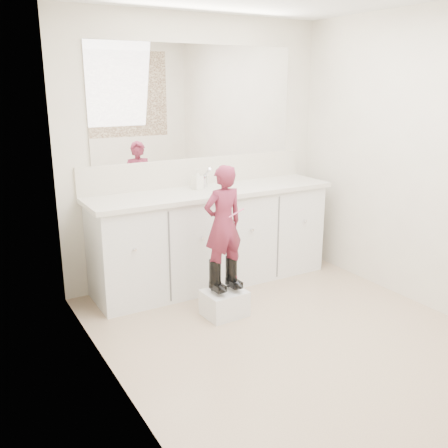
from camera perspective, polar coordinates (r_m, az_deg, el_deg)
floor at (r=3.82m, az=7.76°, el=-12.59°), size 3.00×3.00×0.00m
wall_back at (r=4.67m, az=-3.08°, el=8.31°), size 2.60×0.00×2.60m
wall_left at (r=2.82m, az=-12.76°, el=2.92°), size 0.00×3.00×3.00m
wall_right at (r=4.35m, az=22.16°, el=6.60°), size 0.00×3.00×3.00m
vanity_cabinet at (r=4.60m, az=-1.38°, el=-1.68°), size 2.20×0.55×0.85m
countertop at (r=4.48m, az=-1.33°, el=3.71°), size 2.28×0.58×0.04m
backsplash at (r=4.69m, az=-2.97°, el=6.04°), size 2.28×0.03×0.25m
mirror at (r=4.63m, az=-3.10°, el=13.70°), size 2.00×0.02×1.00m
faucet at (r=4.61m, az=-2.32°, el=4.93°), size 0.08×0.08×0.10m
cup at (r=4.54m, az=0.26°, el=4.67°), size 0.12×0.12×0.08m
soap_bottle at (r=4.48m, az=-3.07°, el=5.15°), size 0.10×0.10×0.18m
step_stool at (r=4.06m, az=0.05°, el=-9.03°), size 0.34×0.29×0.21m
boot_left at (r=3.95m, az=-1.04°, el=-5.99°), size 0.11×0.19×0.27m
boot_right at (r=4.02m, az=0.84°, el=-5.59°), size 0.11×0.19×0.27m
toddler at (r=3.85m, az=-0.10°, el=0.05°), size 0.34×0.23×0.91m
toothbrush at (r=3.79m, az=1.42°, el=1.27°), size 0.14×0.02×0.06m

